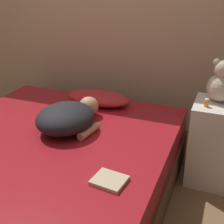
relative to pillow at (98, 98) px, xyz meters
name	(u,v)px	position (x,y,z in m)	size (l,w,h in m)	color
ground_plane	(55,193)	(-0.07, -0.74, -0.57)	(12.00, 12.00, 0.00)	brown
wall_back	(110,10)	(-0.07, 0.49, 0.73)	(8.00, 0.06, 2.60)	tan
bed	(52,167)	(-0.07, -0.74, -0.32)	(1.78, 1.89, 0.51)	#4C331E
nightstand	(217,144)	(1.09, -0.08, -0.22)	(0.43, 0.41, 0.70)	silver
pillow	(98,98)	(0.00, 0.00, 0.00)	(0.61, 0.32, 0.12)	red
person_lying	(68,117)	(-0.01, -0.55, 0.04)	(0.50, 0.67, 0.21)	black
teddy_bear	(222,83)	(1.06, -0.01, 0.28)	(0.22, 0.22, 0.34)	beige
bottle_orange	(206,103)	(0.97, -0.17, 0.16)	(0.03, 0.03, 0.06)	orange
book	(109,180)	(0.54, -1.07, -0.05)	(0.21, 0.19, 0.02)	#C6B793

